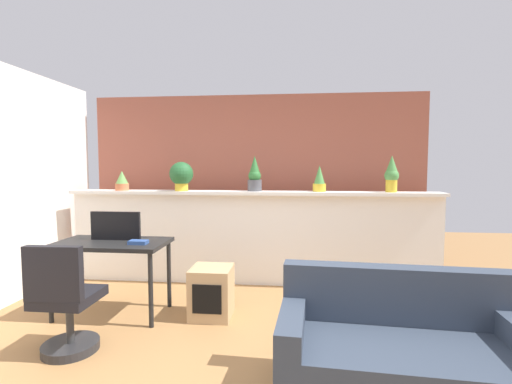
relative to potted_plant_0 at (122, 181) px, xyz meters
The scene contains 15 objects.
ground_plane 2.87m from the potted_plant_0, 49.08° to the right, with size 12.00×12.00×0.00m, color #9E7042.
divider_wall 1.83m from the potted_plant_0, ahead, with size 4.66×0.16×1.15m, color white.
plant_shelf 1.68m from the potted_plant_0, ahead, with size 4.66×0.30×0.04m, color white.
brick_wall_behind 1.80m from the potted_plant_0, 21.87° to the left, with size 4.66×0.10×2.50m, color #9E5442.
potted_plant_0 is the anchor object (origin of this frame).
potted_plant_1 0.79m from the potted_plant_0, ahead, with size 0.30×0.30×0.37m.
potted_plant_2 1.72m from the potted_plant_0, ahead, with size 0.18×0.18×0.45m.
potted_plant_3 2.53m from the potted_plant_0, ahead, with size 0.16×0.16×0.33m.
potted_plant_4 3.39m from the potted_plant_0, ahead, with size 0.17×0.17×0.44m.
desk 1.29m from the potted_plant_0, 69.62° to the right, with size 1.10×0.60×0.75m.
tv_monitor 1.12m from the potted_plant_0, 67.79° to the right, with size 0.52×0.04×0.29m, color black.
office_chair 2.10m from the potted_plant_0, 77.61° to the right, with size 0.45×0.45×0.91m.
side_cube_shelf 2.02m from the potted_plant_0, 35.73° to the right, with size 0.40×0.41×0.50m.
book_on_desk 1.44m from the potted_plant_0, 58.06° to the right, with size 0.18×0.11×0.04m, color #2D4C8C.
couch 3.74m from the potted_plant_0, 36.31° to the right, with size 1.61×0.86×0.80m.
Camera 1 is at (0.53, -2.54, 1.51)m, focal length 25.39 mm.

